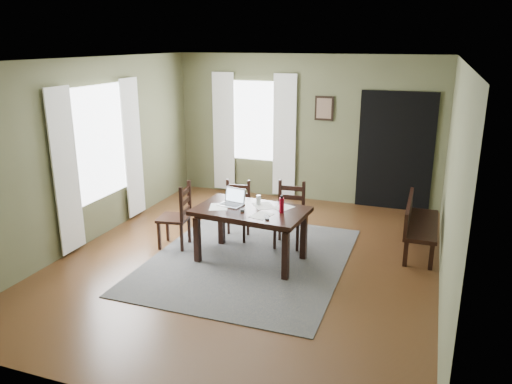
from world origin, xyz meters
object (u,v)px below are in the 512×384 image
at_px(dining_table, 251,215).
at_px(chair_back_left, 237,211).
at_px(chair_back_right, 289,215).
at_px(water_bottle, 282,205).
at_px(bench, 417,221).
at_px(chair_end, 177,216).
at_px(laptop, 233,200).

relative_size(dining_table, chair_back_left, 1.76).
xyz_separation_m(dining_table, chair_back_right, (0.34, 0.71, -0.20)).
bearing_deg(water_bottle, chair_back_right, 97.21).
relative_size(chair_back_left, bench, 0.65).
distance_m(dining_table, chair_back_right, 0.81).
relative_size(chair_end, chair_back_right, 1.02).
height_order(chair_end, chair_back_left, chair_end).
relative_size(bench, laptop, 3.65).
distance_m(chair_back_left, water_bottle, 1.25).
height_order(chair_back_left, laptop, laptop).
relative_size(chair_back_left, laptop, 2.39).
bearing_deg(laptop, dining_table, -6.11).
xyz_separation_m(chair_end, water_bottle, (1.61, -0.09, 0.39)).
distance_m(chair_back_right, bench, 1.82).
height_order(dining_table, bench, bench).
distance_m(chair_end, laptop, 0.94).
bearing_deg(chair_end, chair_back_right, 103.45).
bearing_deg(laptop, chair_back_right, 55.25).
relative_size(dining_table, chair_back_right, 1.64).
xyz_separation_m(chair_back_left, laptop, (0.19, -0.62, 0.38)).
height_order(chair_end, bench, chair_end).
distance_m(bench, water_bottle, 2.06).
height_order(chair_end, laptop, same).
distance_m(dining_table, water_bottle, 0.48).
bearing_deg(water_bottle, laptop, 172.35).
height_order(bench, laptop, laptop).
bearing_deg(laptop, bench, 34.32).
xyz_separation_m(chair_back_right, water_bottle, (0.09, -0.72, 0.39)).
bearing_deg(chair_back_left, laptop, -82.01).
bearing_deg(chair_back_right, laptop, -140.42).
bearing_deg(water_bottle, chair_end, 176.72).
relative_size(chair_end, bench, 0.71).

